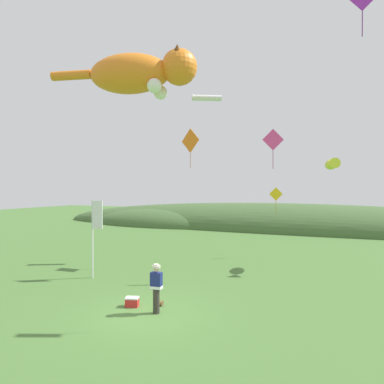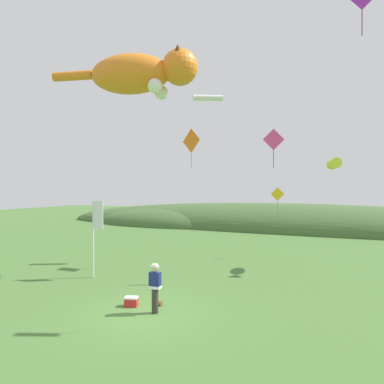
# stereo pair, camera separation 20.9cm
# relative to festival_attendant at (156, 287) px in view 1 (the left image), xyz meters

# --- Properties ---
(ground_plane) EXTENTS (120.00, 120.00, 0.00)m
(ground_plane) POSITION_rel_festival_attendant_xyz_m (-0.25, -0.24, -0.95)
(ground_plane) COLOR #477033
(distant_hill_ridge) EXTENTS (59.37, 11.34, 5.67)m
(distant_hill_ridge) POSITION_rel_festival_attendant_xyz_m (-2.17, 28.06, -0.95)
(distant_hill_ridge) COLOR #426033
(distant_hill_ridge) RESTS_ON ground
(festival_attendant) EXTENTS (0.44, 0.30, 1.77)m
(festival_attendant) POSITION_rel_festival_attendant_xyz_m (0.00, 0.00, 0.00)
(festival_attendant) COLOR #332D28
(festival_attendant) RESTS_ON ground
(kite_spool) EXTENTS (0.15, 0.21, 0.21)m
(kite_spool) POSITION_rel_festival_attendant_xyz_m (-0.23, 0.74, -0.85)
(kite_spool) COLOR olive
(kite_spool) RESTS_ON ground
(picnic_cooler) EXTENTS (0.57, 0.46, 0.36)m
(picnic_cooler) POSITION_rel_festival_attendant_xyz_m (-1.19, 0.23, -0.77)
(picnic_cooler) COLOR red
(picnic_cooler) RESTS_ON ground
(festival_banner_pole) EXTENTS (0.66, 0.08, 3.94)m
(festival_banner_pole) POSITION_rel_festival_attendant_xyz_m (-5.21, 2.96, 1.63)
(festival_banner_pole) COLOR silver
(festival_banner_pole) RESTS_ON ground
(kite_giant_cat) EXTENTS (8.18, 3.41, 2.53)m
(kite_giant_cat) POSITION_rel_festival_attendant_xyz_m (-4.04, 5.30, 9.83)
(kite_giant_cat) COLOR orange
(kite_fish_windsock) EXTENTS (0.98, 2.21, 0.66)m
(kite_fish_windsock) POSITION_rel_festival_attendant_xyz_m (5.54, 10.08, 4.91)
(kite_fish_windsock) COLOR yellow
(kite_tube_streamer) EXTENTS (1.83, 1.24, 0.44)m
(kite_tube_streamer) POSITION_rel_festival_attendant_xyz_m (-1.80, 9.49, 9.27)
(kite_tube_streamer) COLOR white
(kite_diamond_gold) EXTENTS (0.82, 0.36, 1.78)m
(kite_diamond_gold) POSITION_rel_festival_attendant_xyz_m (2.12, 12.01, 3.15)
(kite_diamond_gold) COLOR yellow
(kite_diamond_orange) EXTENTS (1.34, 0.53, 2.33)m
(kite_diamond_orange) POSITION_rel_festival_attendant_xyz_m (-2.01, 7.48, 6.31)
(kite_diamond_orange) COLOR orange
(kite_diamond_pink) EXTENTS (0.98, 0.45, 1.96)m
(kite_diamond_pink) POSITION_rel_festival_attendant_xyz_m (2.97, 6.35, 5.93)
(kite_diamond_pink) COLOR #E53F8C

